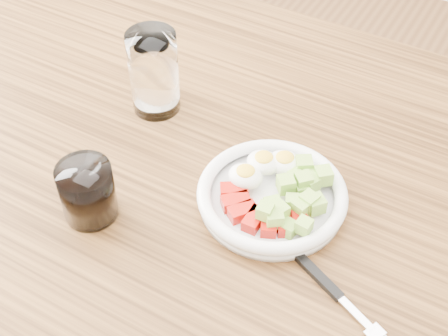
{
  "coord_description": "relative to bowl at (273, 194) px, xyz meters",
  "views": [
    {
      "loc": [
        0.28,
        -0.49,
        1.39
      ],
      "look_at": [
        -0.01,
        0.01,
        0.8
      ],
      "focal_mm": 50.0,
      "sensor_mm": 36.0,
      "label": 1
    }
  ],
  "objects": [
    {
      "name": "dining_table",
      "position": [
        -0.06,
        -0.01,
        -0.12
      ],
      "size": [
        1.5,
        0.9,
        0.77
      ],
      "color": "brown",
      "rests_on": "ground"
    },
    {
      "name": "bowl",
      "position": [
        0.0,
        0.0,
        0.0
      ],
      "size": [
        0.2,
        0.2,
        0.05
      ],
      "color": "white",
      "rests_on": "dining_table"
    },
    {
      "name": "fork",
      "position": [
        0.12,
        -0.09,
        -0.01
      ],
      "size": [
        0.17,
        0.09,
        0.01
      ],
      "color": "black",
      "rests_on": "dining_table"
    },
    {
      "name": "water_glass",
      "position": [
        -0.24,
        0.09,
        0.05
      ],
      "size": [
        0.07,
        0.07,
        0.13
      ],
      "primitive_type": "cylinder",
      "color": "white",
      "rests_on": "dining_table"
    },
    {
      "name": "coffee_glass",
      "position": [
        -0.2,
        -0.13,
        0.02
      ],
      "size": [
        0.07,
        0.07,
        0.08
      ],
      "color": "white",
      "rests_on": "dining_table"
    }
  ]
}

